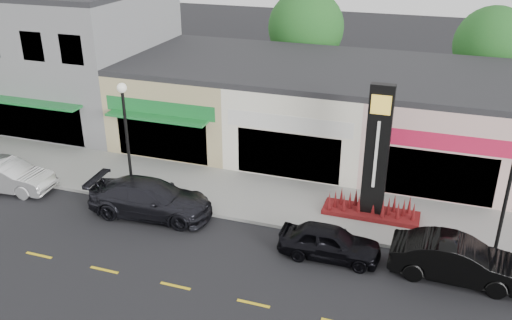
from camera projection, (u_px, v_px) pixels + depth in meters
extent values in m
plane|color=black|center=(278.00, 257.00, 21.35)|extent=(120.00, 120.00, 0.00)
cube|color=gray|center=(306.00, 204.00, 25.06)|extent=(52.00, 4.30, 0.15)
cube|color=gray|center=(293.00, 228.00, 23.13)|extent=(52.00, 0.20, 0.15)
cube|color=slate|center=(64.00, 56.00, 34.92)|extent=(12.00, 10.00, 8.00)
cube|color=black|center=(17.00, 118.00, 31.74)|extent=(9.00, 0.10, 2.40)
cube|color=#197330|center=(7.00, 100.00, 30.77)|extent=(9.50, 1.00, 0.14)
cube|color=black|center=(33.00, 46.00, 29.33)|extent=(1.40, 0.10, 1.60)
cube|color=black|center=(72.00, 50.00, 28.59)|extent=(1.40, 0.10, 1.60)
cube|color=tan|center=(200.00, 96.00, 32.84)|extent=(7.00, 10.00, 4.50)
cube|color=#262628|center=(198.00, 57.00, 31.84)|extent=(7.00, 10.00, 0.30)
cube|color=black|center=(162.00, 138.00, 28.92)|extent=(5.25, 0.10, 2.40)
cube|color=#197330|center=(160.00, 108.00, 28.22)|extent=(6.30, 0.12, 0.80)
cube|color=#197330|center=(156.00, 118.00, 28.00)|extent=(5.60, 0.90, 0.12)
cube|color=silver|center=(312.00, 108.00, 30.77)|extent=(7.00, 10.00, 4.50)
cube|color=#262628|center=(314.00, 67.00, 29.77)|extent=(7.00, 10.00, 0.30)
cube|color=black|center=(288.00, 156.00, 26.85)|extent=(5.25, 0.10, 2.40)
cube|color=silver|center=(289.00, 123.00, 26.15)|extent=(6.30, 0.12, 0.80)
cube|color=beige|center=(441.00, 122.00, 28.70)|extent=(7.00, 10.00, 4.50)
cube|color=#262628|center=(448.00, 79.00, 27.70)|extent=(7.00, 10.00, 0.30)
cube|color=black|center=(435.00, 176.00, 24.78)|extent=(5.25, 0.10, 2.40)
cube|color=#CF1B44|center=(440.00, 141.00, 24.08)|extent=(6.30, 0.12, 0.80)
cylinder|color=#382619|center=(304.00, 79.00, 38.67)|extent=(0.36, 0.36, 3.15)
sphere|color=#1B581C|center=(306.00, 28.00, 37.16)|extent=(5.20, 5.20, 5.20)
cylinder|color=#382619|center=(483.00, 97.00, 35.16)|extent=(0.36, 0.36, 2.97)
sphere|color=#1B581C|center=(493.00, 45.00, 33.75)|extent=(4.80, 4.80, 4.80)
cylinder|color=black|center=(133.00, 191.00, 25.74)|extent=(0.32, 0.32, 0.30)
cylinder|color=black|center=(128.00, 143.00, 24.71)|extent=(0.14, 0.14, 5.00)
sphere|color=silver|center=(122.00, 88.00, 23.64)|extent=(0.44, 0.44, 0.44)
cylinder|color=black|center=(494.00, 254.00, 21.01)|extent=(0.32, 0.32, 0.30)
cylinder|color=black|center=(507.00, 197.00, 19.98)|extent=(0.14, 0.14, 5.00)
cube|color=#5D1110|center=(371.00, 213.00, 23.97)|extent=(4.20, 1.30, 0.20)
cube|color=black|center=(377.00, 153.00, 22.78)|extent=(1.00, 0.40, 6.00)
cube|color=yellow|center=(381.00, 105.00, 21.68)|extent=(0.80, 0.05, 0.80)
cube|color=silver|center=(376.00, 155.00, 22.59)|extent=(0.12, 0.04, 3.00)
imported|color=white|center=(7.00, 176.00, 26.23)|extent=(2.02, 4.74, 1.52)
imported|color=black|center=(151.00, 199.00, 24.02)|extent=(2.66, 5.71, 1.61)
imported|color=black|center=(330.00, 242.00, 21.07)|extent=(1.67, 4.01, 1.35)
imported|color=black|center=(457.00, 260.00, 19.78)|extent=(1.77, 4.84, 1.58)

